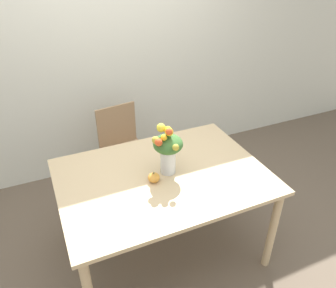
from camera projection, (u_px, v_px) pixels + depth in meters
ground_plane at (163, 247)px, 2.77m from camera, size 12.00×12.00×0.00m
wall_back at (105, 45)px, 3.17m from camera, size 8.00×0.06×2.70m
dining_table at (163, 184)px, 2.41m from camera, size 1.49×1.07×0.77m
flower_vase at (168, 149)px, 2.29m from camera, size 0.23×0.25×0.39m
pumpkin at (154, 178)px, 2.28m from camera, size 0.08×0.08×0.08m
dining_chair_near_window at (124, 149)px, 3.20m from camera, size 0.47×0.47×0.89m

